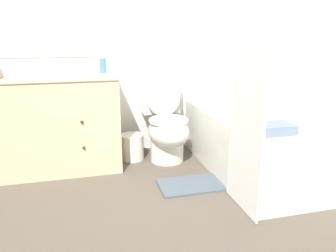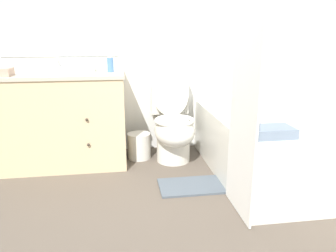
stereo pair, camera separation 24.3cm
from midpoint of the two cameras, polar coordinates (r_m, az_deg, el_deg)
name	(u,v)px [view 1 (the left image)]	position (r m, az deg, el deg)	size (l,w,h in m)	color
ground_plane	(172,251)	(1.95, -3.05, -21.03)	(14.00, 14.00, 0.00)	brown
wall_back	(124,24)	(3.26, -9.89, 17.17)	(8.00, 0.06, 2.50)	silver
wall_right	(304,22)	(2.87, 20.31, 16.61)	(0.05, 2.70, 2.50)	silver
vanity_cabinet	(52,122)	(3.06, -21.73, 0.65)	(1.15, 0.61, 0.84)	beige
sink_faucet	(49,68)	(3.15, -22.22, 9.32)	(0.14, 0.12, 0.12)	silver
toilet	(166,124)	(3.06, -2.63, 0.40)	(0.37, 0.66, 0.85)	silver
bathtub	(248,142)	(2.89, 11.48, -2.86)	(0.67, 1.54, 0.50)	silver
shower_curtain	(250,71)	(2.08, 10.83, 9.43)	(0.01, 0.45, 1.88)	white
wastebasket	(132,147)	(3.15, -8.47, -3.66)	(0.22, 0.22, 0.25)	silver
tissue_box	(80,67)	(3.03, -17.42, 9.80)	(0.11, 0.14, 0.12)	silver
soap_dispenser	(103,65)	(2.93, -13.66, 10.27)	(0.06, 0.06, 0.15)	#4C7AB2
bath_towel_folded	(272,129)	(2.33, 14.88, -0.47)	(0.28, 0.19, 0.07)	slate
bath_mat	(194,184)	(2.64, 1.81, -10.21)	(0.55, 0.31, 0.02)	#4C5660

